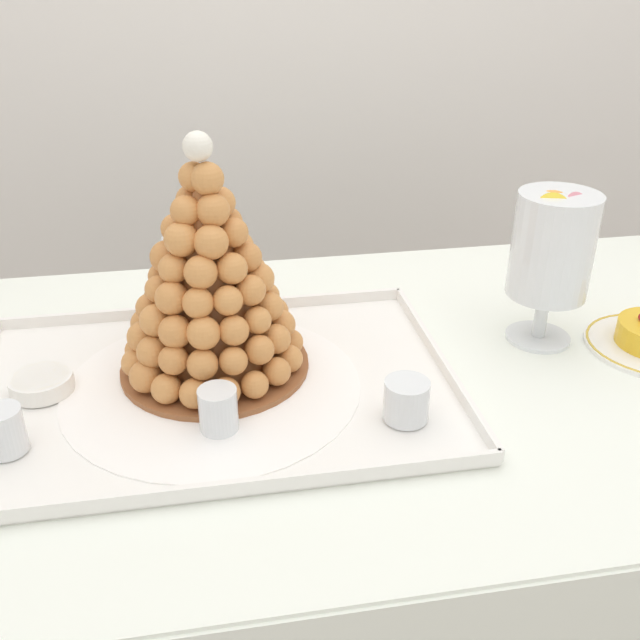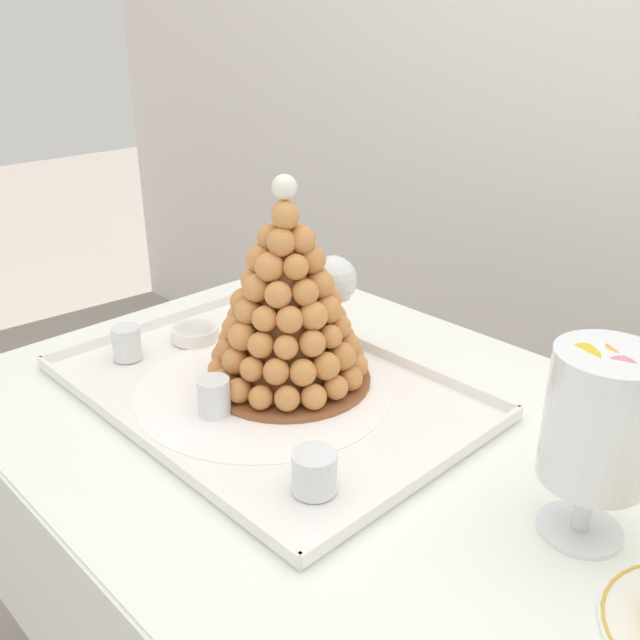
# 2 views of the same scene
# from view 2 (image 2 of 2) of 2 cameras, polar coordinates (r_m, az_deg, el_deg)

# --- Properties ---
(buffet_table) EXTENTS (1.34, 0.82, 0.74)m
(buffet_table) POSITION_cam_2_polar(r_m,az_deg,el_deg) (1.05, 5.45, -15.20)
(buffet_table) COLOR brown
(buffet_table) RESTS_ON ground_plane
(serving_tray) EXTENTS (0.65, 0.45, 0.02)m
(serving_tray) POSITION_cam_2_polar(r_m,az_deg,el_deg) (1.11, -4.54, -5.71)
(serving_tray) COLOR white
(serving_tray) RESTS_ON buffet_table
(croquembouche) EXTENTS (0.26, 0.26, 0.33)m
(croquembouche) POSITION_cam_2_polar(r_m,az_deg,el_deg) (1.07, -2.72, 1.23)
(croquembouche) COLOR brown
(croquembouche) RESTS_ON serving_tray
(dessert_cup_left) EXTENTS (0.05, 0.05, 0.06)m
(dessert_cup_left) POSITION_cam_2_polar(r_m,az_deg,el_deg) (1.23, -15.45, -1.90)
(dessert_cup_left) COLOR silver
(dessert_cup_left) RESTS_ON serving_tray
(dessert_cup_mid_left) EXTENTS (0.05, 0.05, 0.06)m
(dessert_cup_mid_left) POSITION_cam_2_polar(r_m,az_deg,el_deg) (1.04, -8.61, -6.27)
(dessert_cup_mid_left) COLOR silver
(dessert_cup_mid_left) RESTS_ON serving_tray
(dessert_cup_centre) EXTENTS (0.06, 0.06, 0.05)m
(dessert_cup_centre) POSITION_cam_2_polar(r_m,az_deg,el_deg) (0.88, -0.58, -12.27)
(dessert_cup_centre) COLOR silver
(dessert_cup_centre) RESTS_ON serving_tray
(creme_brulee_ramekin) EXTENTS (0.08, 0.08, 0.02)m
(creme_brulee_ramekin) POSITION_cam_2_polar(r_m,az_deg,el_deg) (1.28, -10.11, -1.02)
(creme_brulee_ramekin) COLOR white
(creme_brulee_ramekin) RESTS_ON serving_tray
(macaron_goblet) EXTENTS (0.12, 0.12, 0.24)m
(macaron_goblet) POSITION_cam_2_polar(r_m,az_deg,el_deg) (0.82, 21.80, -7.58)
(macaron_goblet) COLOR white
(macaron_goblet) RESTS_ON buffet_table
(wine_glass) EXTENTS (0.08, 0.08, 0.18)m
(wine_glass) POSITION_cam_2_polar(r_m,az_deg,el_deg) (1.17, 1.06, 3.02)
(wine_glass) COLOR silver
(wine_glass) RESTS_ON buffet_table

